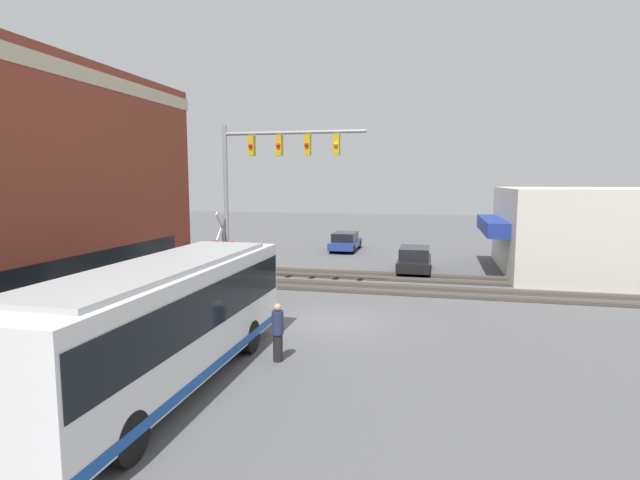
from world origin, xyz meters
TOP-DOWN VIEW (x-y plane):
  - ground_plane at (0.00, 0.00)m, footprint 120.00×120.00m
  - shop_building at (12.81, -12.30)m, footprint 10.43×10.91m
  - city_bus at (-6.75, 2.80)m, footprint 10.15×2.59m
  - traffic_signal_gantry at (3.95, 3.78)m, footprint 0.42×6.63m
  - crossing_signal at (3.70, 5.88)m, footprint 1.41×1.18m
  - rail_track_near at (6.00, 0.00)m, footprint 2.60×60.00m
  - rail_track_far at (9.20, 0.00)m, footprint 2.60×60.00m
  - parked_car_black at (10.96, -2.60)m, footprint 4.48×1.82m
  - parked_car_blue at (18.64, 2.80)m, footprint 4.61×1.82m
  - pedestrian_at_crossing at (2.73, 5.07)m, footprint 0.34×0.34m
  - pedestrian_near_bus at (-4.37, 0.60)m, footprint 0.34×0.34m

SIDE VIEW (x-z plane):
  - ground_plane at x=0.00m, z-range 0.00..0.00m
  - rail_track_near at x=6.00m, z-range -0.05..0.10m
  - rail_track_far at x=9.20m, z-range -0.05..0.10m
  - parked_car_blue at x=18.64m, z-range -0.04..1.34m
  - parked_car_black at x=10.96m, z-range -0.05..1.40m
  - pedestrian_near_bus at x=-4.37m, z-range 0.02..1.73m
  - pedestrian_at_crossing at x=2.73m, z-range 0.02..1.82m
  - city_bus at x=-6.75m, z-range 0.16..3.35m
  - crossing_signal at x=3.70m, z-range 0.39..4.20m
  - shop_building at x=12.81m, z-range 0.00..4.79m
  - traffic_signal_gantry at x=3.95m, z-range 1.90..9.61m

